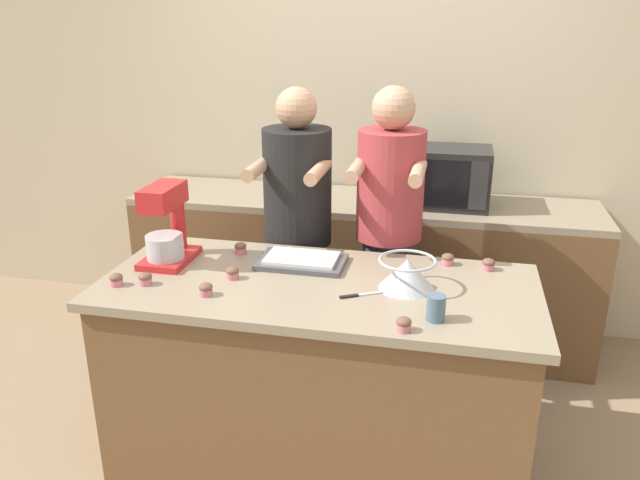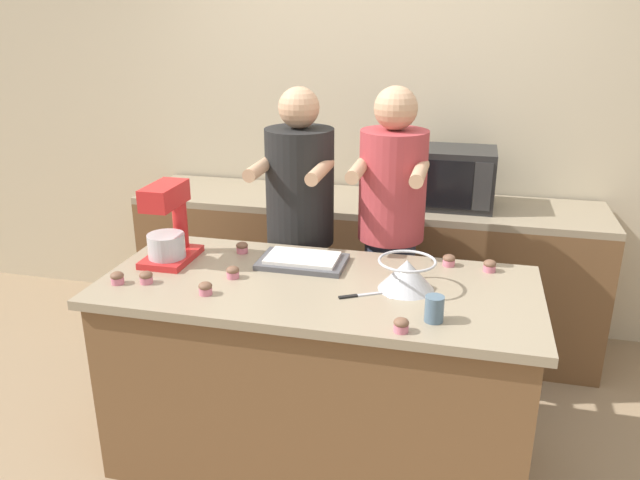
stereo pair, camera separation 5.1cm
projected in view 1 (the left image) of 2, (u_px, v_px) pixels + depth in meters
name	position (u px, v px, depth m)	size (l,w,h in m)	color
ground_plane	(318.00, 453.00, 2.97)	(16.00, 16.00, 0.00)	#937A5B
back_wall	(372.00, 118.00, 3.94)	(10.00, 0.06, 2.70)	beige
island_counter	(318.00, 372.00, 2.82)	(1.87, 0.83, 0.89)	brown
back_counter	(360.00, 269.00, 3.92)	(2.80, 0.60, 0.92)	brown
person_left	(298.00, 239.00, 3.27)	(0.36, 0.51, 1.64)	brown
person_right	(388.00, 243.00, 3.17)	(0.35, 0.51, 1.66)	#33384C
stand_mixer	(167.00, 228.00, 2.84)	(0.20, 0.30, 0.37)	red
mixing_bowl	(407.00, 273.00, 2.59)	(0.24, 0.24, 0.13)	#BCBCC1
baking_tray	(302.00, 261.00, 2.86)	(0.39, 0.25, 0.04)	#4C4C51
microwave_oven	(447.00, 177.00, 3.60)	(0.48, 0.35, 0.34)	black
drinking_glass	(436.00, 308.00, 2.33)	(0.07, 0.07, 0.10)	slate
knife	(362.00, 295.00, 2.55)	(0.20, 0.12, 0.01)	#BCBCC1
cupcake_0	(241.00, 248.00, 2.99)	(0.06, 0.06, 0.05)	#D17084
cupcake_1	(448.00, 259.00, 2.85)	(0.06, 0.06, 0.05)	#D17084
cupcake_2	(145.00, 279.00, 2.64)	(0.06, 0.06, 0.05)	#D17084
cupcake_3	(116.00, 279.00, 2.63)	(0.06, 0.06, 0.05)	#D17084
cupcake_4	(404.00, 324.00, 2.26)	(0.06, 0.06, 0.05)	#D17084
cupcake_5	(206.00, 289.00, 2.54)	(0.06, 0.06, 0.05)	#D17084
cupcake_6	(233.00, 273.00, 2.70)	(0.06, 0.06, 0.05)	#D17084
cupcake_7	(488.00, 264.00, 2.79)	(0.06, 0.06, 0.05)	#D17084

